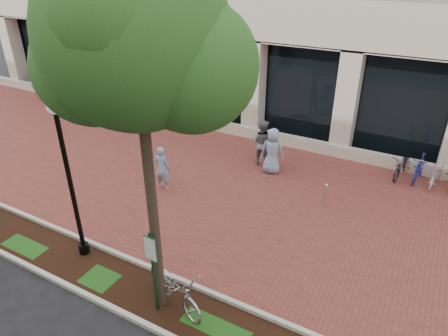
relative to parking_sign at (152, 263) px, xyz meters
The scene contains 14 objects.
ground 5.71m from the parking_sign, 94.83° to the left, with size 120.00×120.00×0.00m, color black.
brick_plaza 5.70m from the parking_sign, 94.83° to the left, with size 40.00×9.00×0.01m, color brown.
planting_strip 1.52m from the parking_sign, 151.27° to the left, with size 40.00×1.50×0.01m, color black.
curb_plaza_side 1.76m from the parking_sign, 114.84° to the left, with size 40.00×0.12×0.12m, color beige.
curb_street_side 1.53m from the parking_sign, 133.22° to the right, with size 40.00×0.12×0.12m, color beige.
parking_sign is the anchor object (origin of this frame).
lamppost 3.26m from the parking_sign, 167.41° to the left, with size 0.36×0.36×4.42m.
street_tree 4.47m from the parking_sign, 87.58° to the left, with size 3.88×3.24×7.72m.
locked_bicycle 1.00m from the parking_sign, 55.73° to the left, with size 0.71×2.05×1.07m, color #B1B1B5.
pedestrian_left 5.58m from the parking_sign, 124.91° to the left, with size 0.58×0.38×1.60m, color #819FC1.
pedestrian_mid 7.99m from the parking_sign, 96.63° to the left, with size 0.89×0.69×1.82m, color slate.
pedestrian_right 7.49m from the parking_sign, 92.27° to the left, with size 0.86×0.56×1.76m, color #7F9BBE.
bollard 6.53m from the parking_sign, 70.64° to the left, with size 0.12×0.12×0.88m.
bike_rack_cluster 10.81m from the parking_sign, 61.39° to the left, with size 2.96×1.77×0.99m.
Camera 1 is at (5.00, -10.55, 7.27)m, focal length 32.00 mm.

